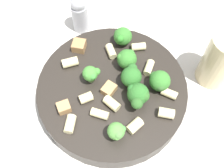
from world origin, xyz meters
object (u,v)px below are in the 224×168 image
Objects in this scene: rigatoni_1 at (111,51)px; rigatoni_9 at (72,60)px; rigatoni_2 at (149,68)px; rigatoni_7 at (167,112)px; pepper_shaker at (80,13)px; rigatoni_0 at (70,124)px; drinking_glass at (219,62)px; pasta_bowl at (112,91)px; rigatoni_4 at (100,114)px; rigatoni_10 at (112,103)px; broccoli_floret_1 at (122,36)px; chicken_chunk_2 at (64,107)px; rigatoni_3 at (169,93)px; broccoli_floret_5 at (91,74)px; broccoli_floret_4 at (137,97)px; chicken_chunk_1 at (109,89)px; broccoli_floret_6 at (131,76)px; rigatoni_8 at (86,98)px; rigatoni_6 at (139,47)px; rigatoni_5 at (135,126)px; chicken_chunk_0 at (79,46)px; broccoli_floret_2 at (117,132)px; broccoli_floret_0 at (159,81)px; broccoli_floret_3 at (128,59)px.

rigatoni_9 is (0.06, -0.05, 0.00)m from rigatoni_1.
rigatoni_7 reaches higher than rigatoni_2.
rigatoni_7 is 0.28m from pepper_shaker.
rigatoni_0 is 0.30m from drinking_glass.
rigatoni_4 is (0.06, 0.01, 0.02)m from pasta_bowl.
rigatoni_9 and rigatoni_10 have the same top height.
broccoli_floret_1 reaches higher than chicken_chunk_2.
rigatoni_3 is at bearing 99.84° from rigatoni_9.
rigatoni_2 is 0.09m from rigatoni_7.
rigatoni_10 is (0.02, 0.06, -0.01)m from broccoli_floret_5.
broccoli_floret_4 is 0.09m from broccoli_floret_5.
broccoli_floret_5 reaches higher than rigatoni_3.
broccoli_floret_1 is 0.42× the size of pepper_shaker.
rigatoni_9 is at bearing -108.47° from rigatoni_10.
broccoli_floret_1 is 1.58× the size of chicken_chunk_1.
rigatoni_8 is (0.07, -0.05, -0.02)m from broccoli_floret_6.
drinking_glass reaches higher than rigatoni_6.
rigatoni_8 is 0.04m from chicken_chunk_1.
chicken_chunk_2 is at bearing -74.40° from rigatoni_5.
rigatoni_7 is at bearing 79.60° from chicken_chunk_0.
rigatoni_10 is at bearing 71.53° from rigatoni_9.
broccoli_floret_6 reaches higher than rigatoni_9.
broccoli_floret_6 is 1.51× the size of rigatoni_3.
rigatoni_10 is at bearing 126.52° from chicken_chunk_2.
rigatoni_3 is 1.29× the size of chicken_chunk_2.
rigatoni_10 is 1.18× the size of chicken_chunk_0.
broccoli_floret_5 is at bearing -125.88° from broccoli_floret_2.
rigatoni_2 is 0.13m from drinking_glass.
broccoli_floret_4 and broccoli_floret_6 have the same top height.
broccoli_floret_0 is 0.17m from rigatoni_9.
broccoli_floret_5 is 0.87× the size of broccoli_floret_6.
rigatoni_3 is (-0.11, 0.04, -0.02)m from broccoli_floret_2.
rigatoni_8 is at bearing 147.48° from chicken_chunk_2.
broccoli_floret_5 is at bearing 50.98° from chicken_chunk_0.
broccoli_floret_0 is 0.11m from rigatoni_1.
pepper_shaker is (-0.16, -0.22, -0.00)m from rigatoni_5.
broccoli_floret_0 is at bearing 63.54° from broccoli_floret_1.
rigatoni_9 is at bearing -93.13° from pasta_bowl.
rigatoni_6 is at bearing 84.76° from pepper_shaker.
broccoli_floret_4 reaches higher than broccoli_floret_3.
rigatoni_9 is (-0.01, -0.14, -0.02)m from broccoli_floret_4.
rigatoni_0 is at bearing -19.95° from rigatoni_2.
pasta_bowl is at bearing 168.22° from rigatoni_0.
rigatoni_8 is (0.14, 0.01, -0.01)m from broccoli_floret_1.
broccoli_floret_2 is at bearing 92.69° from chicken_chunk_2.
rigatoni_0 is at bearing -32.80° from broccoli_floret_0.
rigatoni_10 is at bearing 32.01° from rigatoni_1.
broccoli_floret_0 is 0.03m from rigatoni_3.
rigatoni_9 is (-0.05, -0.16, -0.00)m from rigatoni_5.
broccoli_floret_2 is 1.28× the size of rigatoni_10.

